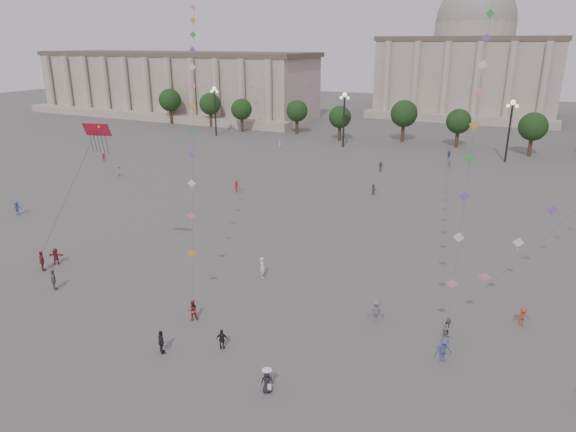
% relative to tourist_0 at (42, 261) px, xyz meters
% --- Properties ---
extents(ground, '(360.00, 360.00, 0.00)m').
position_rel_tourist_0_xyz_m(ground, '(19.49, -3.23, -0.96)').
color(ground, '#54514F').
rests_on(ground, ground).
extents(hall_west, '(84.00, 26.22, 17.20)m').
position_rel_tourist_0_xyz_m(hall_west, '(-55.51, 90.66, 7.47)').
color(hall_west, '#A29588').
rests_on(hall_west, ground).
extents(hall_central, '(48.30, 34.30, 35.50)m').
position_rel_tourist_0_xyz_m(hall_central, '(19.49, 125.99, 13.27)').
color(hall_central, '#A29588').
rests_on(hall_central, ground).
extents(tree_row, '(137.12, 5.12, 8.00)m').
position_rel_tourist_0_xyz_m(tree_row, '(19.49, 74.77, 4.43)').
color(tree_row, '#38261C').
rests_on(tree_row, ground).
extents(lamp_post_far_west, '(2.00, 0.90, 10.65)m').
position_rel_tourist_0_xyz_m(lamp_post_far_west, '(-25.51, 66.77, 6.39)').
color(lamp_post_far_west, '#262628').
rests_on(lamp_post_far_west, ground).
extents(lamp_post_mid_west, '(2.00, 0.90, 10.65)m').
position_rel_tourist_0_xyz_m(lamp_post_mid_west, '(4.49, 66.77, 6.39)').
color(lamp_post_mid_west, '#262628').
rests_on(lamp_post_mid_west, ground).
extents(lamp_post_mid_east, '(2.00, 0.90, 10.65)m').
position_rel_tourist_0_xyz_m(lamp_post_mid_east, '(34.49, 66.77, 6.39)').
color(lamp_post_mid_east, '#262628').
rests_on(lamp_post_mid_east, ground).
extents(person_crowd_0, '(1.00, 0.78, 1.58)m').
position_rel_tourist_0_xyz_m(person_crowd_0, '(25.27, 64.77, -0.17)').
color(person_crowd_0, '#384D7E').
rests_on(person_crowd_0, ground).
extents(person_crowd_1, '(0.89, 0.93, 1.51)m').
position_rel_tourist_0_xyz_m(person_crowd_1, '(-18.89, 29.76, -0.21)').
color(person_crowd_1, '#B3B3AE').
rests_on(person_crowd_1, ground).
extents(person_crowd_2, '(0.98, 1.17, 1.57)m').
position_rel_tourist_0_xyz_m(person_crowd_2, '(-28.32, 35.98, -0.18)').
color(person_crowd_2, maroon).
rests_on(person_crowd_2, ground).
extents(person_crowd_4, '(1.41, 1.11, 1.50)m').
position_rel_tourist_0_xyz_m(person_crowd_4, '(26.44, 58.47, -0.21)').
color(person_crowd_4, beige).
rests_on(person_crowd_4, ground).
extents(person_crowd_5, '(1.00, 1.27, 1.72)m').
position_rel_tourist_0_xyz_m(person_crowd_5, '(-16.17, 9.75, -0.10)').
color(person_crowd_5, navy).
rests_on(person_crowd_5, ground).
extents(person_crowd_6, '(1.40, 1.04, 1.94)m').
position_rel_tourist_0_xyz_m(person_crowd_6, '(30.04, 4.55, 0.01)').
color(person_crowd_6, slate).
rests_on(person_crowd_6, ground).
extents(person_crowd_8, '(1.10, 0.86, 1.50)m').
position_rel_tourist_0_xyz_m(person_crowd_8, '(39.91, 8.85, -0.21)').
color(person_crowd_8, '#9A412A').
rests_on(person_crowd_8, ground).
extents(person_crowd_10, '(0.72, 0.74, 1.72)m').
position_rel_tourist_0_xyz_m(person_crowd_10, '(-6.06, 59.72, -0.10)').
color(person_crowd_10, silver).
rests_on(person_crowd_10, ground).
extents(person_crowd_12, '(1.25, 1.43, 1.57)m').
position_rel_tourist_0_xyz_m(person_crowd_12, '(19.88, 37.07, -0.18)').
color(person_crowd_12, slate).
rests_on(person_crowd_12, ground).
extents(person_crowd_13, '(0.84, 0.81, 1.94)m').
position_rel_tourist_0_xyz_m(person_crowd_13, '(18.72, 7.63, 0.01)').
color(person_crowd_13, white).
rests_on(person_crowd_13, ground).
extents(person_crowd_16, '(1.08, 0.62, 1.72)m').
position_rel_tourist_0_xyz_m(person_crowd_16, '(16.94, 50.36, -0.10)').
color(person_crowd_16, '#58595D').
rests_on(person_crowd_16, ground).
extents(person_crowd_17, '(0.76, 1.19, 1.75)m').
position_rel_tourist_0_xyz_m(person_crowd_17, '(2.40, 29.93, -0.08)').
color(person_crowd_17, '#A03C2B').
rests_on(person_crowd_17, ground).
extents(tourist_0, '(1.21, 0.95, 1.92)m').
position_rel_tourist_0_xyz_m(tourist_0, '(0.00, 0.00, 0.00)').
color(tourist_0, maroon).
rests_on(tourist_0, ground).
extents(tourist_1, '(1.05, 0.92, 1.70)m').
position_rel_tourist_0_xyz_m(tourist_1, '(18.29, -5.65, -0.11)').
color(tourist_1, black).
rests_on(tourist_1, ground).
extents(tourist_2, '(1.56, 1.05, 1.61)m').
position_rel_tourist_0_xyz_m(tourist_2, '(-0.13, 1.61, -0.16)').
color(tourist_2, maroon).
rests_on(tourist_2, ground).
extents(tourist_3, '(1.16, 0.94, 1.85)m').
position_rel_tourist_0_xyz_m(tourist_3, '(4.10, -2.24, -0.04)').
color(tourist_3, slate).
rests_on(tourist_3, ground).
extents(tourist_4, '(0.94, 0.65, 1.48)m').
position_rel_tourist_0_xyz_m(tourist_4, '(21.67, -3.43, -0.22)').
color(tourist_4, black).
rests_on(tourist_4, ground).
extents(kite_flyer_0, '(0.98, 0.97, 1.60)m').
position_rel_tourist_0_xyz_m(kite_flyer_0, '(17.53, -1.10, -0.16)').
color(kite_flyer_0, maroon).
rests_on(kite_flyer_0, ground).
extents(kite_flyer_1, '(1.28, 1.13, 1.72)m').
position_rel_tourist_0_xyz_m(kite_flyer_1, '(35.48, 1.71, -0.10)').
color(kite_flyer_1, '#38467F').
rests_on(kite_flyer_1, ground).
extents(kite_flyer_2, '(0.90, 0.96, 1.58)m').
position_rel_tourist_0_xyz_m(kite_flyer_2, '(35.28, 4.76, -0.17)').
color(kite_flyer_2, slate).
rests_on(kite_flyer_2, ground).
extents(hat_person, '(0.88, 0.80, 1.69)m').
position_rel_tourist_0_xyz_m(hat_person, '(26.59, -6.12, -0.14)').
color(hat_person, black).
rests_on(hat_person, ground).
extents(dragon_kite, '(5.16, 1.01, 14.32)m').
position_rel_tourist_0_xyz_m(dragon_kite, '(7.96, 0.74, 11.71)').
color(dragon_kite, '#B01228').
rests_on(dragon_kite, ground).
extents(kite_train_west, '(33.50, 49.52, 72.43)m').
position_rel_tourist_0_xyz_m(kite_train_west, '(-0.32, 25.76, 21.42)').
color(kite_train_west, '#3F3F3F').
rests_on(kite_train_west, ground).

